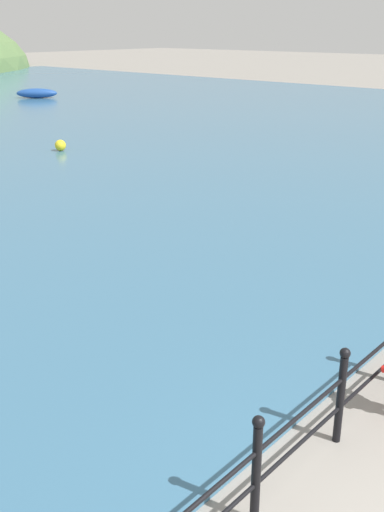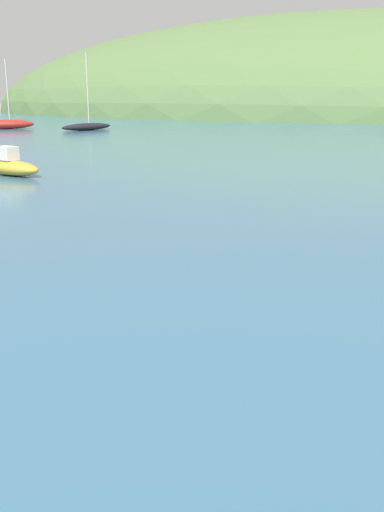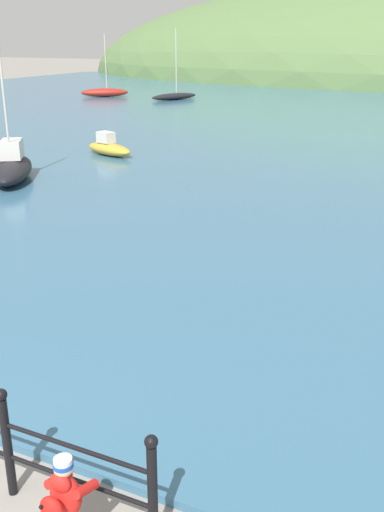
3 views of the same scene
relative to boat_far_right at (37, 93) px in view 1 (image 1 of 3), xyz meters
name	(u,v)px [view 1 (image 1 of 3)]	position (x,y,z in m)	size (l,w,h in m)	color
iron_railing	(256,467)	(-19.83, -31.79, 0.24)	(6.57, 0.12, 1.21)	black
boat_far_right	(37,93)	(0.00, 0.00, 0.00)	(2.41, 2.44, 0.61)	#1E4793
mooring_buoy	(60,145)	(-10.01, -15.77, -0.10)	(0.41, 0.41, 0.41)	yellow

